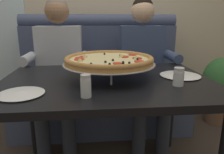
% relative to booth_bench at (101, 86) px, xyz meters
% --- Properties ---
extents(booth_bench, '(1.69, 0.78, 1.13)m').
position_rel_booth_bench_xyz_m(booth_bench, '(0.00, 0.00, 0.00)').
color(booth_bench, '#424C6B').
rests_on(booth_bench, ground_plane).
extents(dining_table, '(1.27, 0.89, 0.73)m').
position_rel_booth_bench_xyz_m(dining_table, '(0.00, -0.91, 0.24)').
color(dining_table, black).
rests_on(dining_table, ground_plane).
extents(diner_left, '(0.54, 0.64, 1.27)m').
position_rel_booth_bench_xyz_m(diner_left, '(-0.38, -0.27, 0.31)').
color(diner_left, '#2D3342').
rests_on(diner_left, ground_plane).
extents(diner_right, '(0.54, 0.64, 1.27)m').
position_rel_booth_bench_xyz_m(diner_right, '(0.38, -0.27, 0.31)').
color(diner_right, '#2D3342').
rests_on(diner_right, ground_plane).
extents(pizza, '(0.56, 0.56, 0.14)m').
position_rel_booth_bench_xyz_m(pizza, '(0.02, -0.87, 0.44)').
color(pizza, silver).
rests_on(pizza, dining_table).
extents(shaker_pepper_flakes, '(0.06, 0.06, 0.10)m').
position_rel_booth_bench_xyz_m(shaker_pepper_flakes, '(0.38, -1.07, 0.37)').
color(shaker_pepper_flakes, white).
rests_on(shaker_pepper_flakes, dining_table).
extents(shaker_parmesan, '(0.05, 0.05, 0.11)m').
position_rel_booth_bench_xyz_m(shaker_parmesan, '(-0.12, -1.21, 0.37)').
color(shaker_parmesan, white).
rests_on(shaker_parmesan, dining_table).
extents(plate_near_left, '(0.23, 0.23, 0.02)m').
position_rel_booth_bench_xyz_m(plate_near_left, '(-0.43, -1.14, 0.34)').
color(plate_near_left, white).
rests_on(plate_near_left, dining_table).
extents(plate_near_right, '(0.26, 0.26, 0.02)m').
position_rel_booth_bench_xyz_m(plate_near_right, '(0.48, -0.88, 0.34)').
color(plate_near_right, white).
rests_on(plate_near_right, dining_table).
extents(potted_plant, '(0.36, 0.36, 0.70)m').
position_rel_booth_bench_xyz_m(potted_plant, '(1.23, -0.13, -0.01)').
color(potted_plant, brown).
rests_on(potted_plant, ground_plane).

